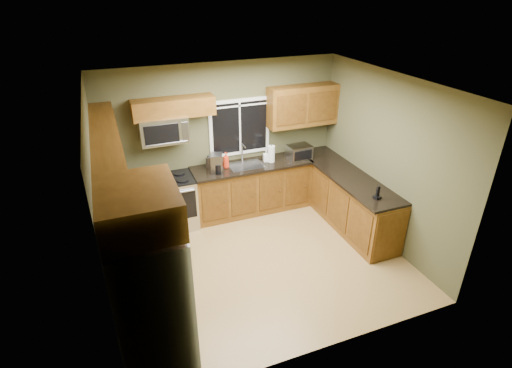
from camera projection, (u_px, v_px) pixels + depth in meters
floor at (261, 260)px, 6.18m from camera, size 4.20×4.20×0.00m
ceiling at (262, 85)px, 4.95m from camera, size 4.20×4.20×0.00m
back_wall at (224, 140)px, 7.06m from camera, size 4.20×0.00×4.20m
front_wall at (328, 257)px, 4.07m from camera, size 4.20×0.00×4.20m
left_wall at (103, 211)px, 4.88m from camera, size 0.00×3.60×3.60m
right_wall at (386, 161)px, 6.24m from camera, size 0.00×3.60×3.60m
window at (240, 127)px, 7.05m from camera, size 1.12×0.03×1.02m
base_cabinets_left at (134, 244)px, 5.78m from camera, size 0.60×2.65×0.90m
countertop_left at (131, 216)px, 5.58m from camera, size 0.65×2.65×0.04m
base_cabinets_back at (252, 188)px, 7.35m from camera, size 2.17×0.60×0.90m
countertop_back at (252, 165)px, 7.12m from camera, size 2.17×0.65×0.04m
base_cabinets_peninsula at (345, 198)px, 7.00m from camera, size 0.60×2.52×0.90m
countertop_peninsula at (346, 174)px, 6.79m from camera, size 0.65×2.50×0.04m
upper_cabinets_left at (108, 156)px, 5.10m from camera, size 0.33×2.65×0.72m
upper_cabinets_back_left at (174, 107)px, 6.32m from camera, size 1.30×0.33×0.30m
upper_cabinets_back_right at (303, 106)px, 7.16m from camera, size 1.30×0.33×0.72m
upper_cabinet_over_fridge at (138, 207)px, 3.61m from camera, size 0.72×0.90×0.38m
refrigerator at (153, 301)px, 4.13m from camera, size 0.74×0.90×1.80m
range at (173, 202)px, 6.84m from camera, size 0.76×0.69×0.94m
microwave at (164, 130)px, 6.38m from camera, size 0.76×0.41×0.42m
sink at (246, 164)px, 7.08m from camera, size 0.60×0.42×0.36m
toaster_oven at (299, 152)px, 7.27m from camera, size 0.43×0.34×0.26m
coffee_maker at (217, 164)px, 6.76m from camera, size 0.26×0.30×0.32m
kettle at (209, 161)px, 6.95m from camera, size 0.17×0.17×0.24m
paper_towel_roll at (271, 154)px, 7.15m from camera, size 0.14×0.14×0.33m
soap_bottle_a at (226, 160)px, 6.92m from camera, size 0.14×0.14×0.28m
soap_bottle_b at (266, 156)px, 7.18m from camera, size 0.11×0.11×0.21m
soap_bottle_c at (216, 165)px, 6.88m from camera, size 0.16×0.16×0.16m
cordless_phone at (377, 195)px, 5.97m from camera, size 0.10×0.10×0.21m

